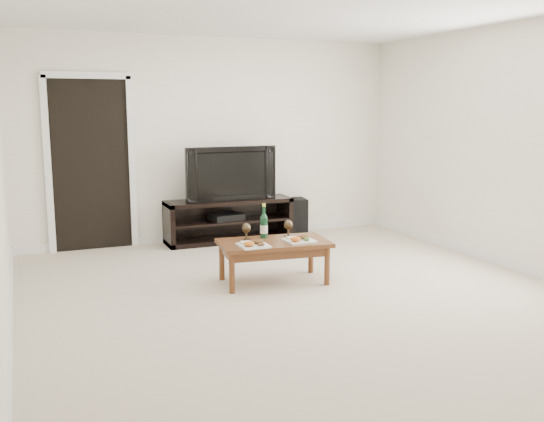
% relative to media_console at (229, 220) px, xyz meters
% --- Properties ---
extents(floor, '(5.50, 5.50, 0.00)m').
position_rel_media_console_xyz_m(floor, '(-0.11, -2.50, -0.28)').
color(floor, beige).
rests_on(floor, ground).
extents(back_wall, '(5.00, 0.04, 2.60)m').
position_rel_media_console_xyz_m(back_wall, '(-0.11, 0.27, 1.02)').
color(back_wall, white).
rests_on(back_wall, ground).
extents(ceiling, '(5.00, 5.50, 0.04)m').
position_rel_media_console_xyz_m(ceiling, '(-0.11, -2.50, 2.35)').
color(ceiling, white).
rests_on(ceiling, back_wall).
extents(doorway, '(0.90, 0.02, 2.05)m').
position_rel_media_console_xyz_m(doorway, '(-1.66, 0.24, 0.75)').
color(doorway, black).
rests_on(doorway, ground).
extents(media_console, '(1.64, 0.45, 0.55)m').
position_rel_media_console_xyz_m(media_console, '(0.00, 0.00, 0.00)').
color(media_console, black).
rests_on(media_console, ground).
extents(television, '(1.19, 0.18, 0.68)m').
position_rel_media_console_xyz_m(television, '(0.00, 0.00, 0.62)').
color(television, black).
rests_on(television, media_console).
extents(av_receiver, '(0.44, 0.35, 0.08)m').
position_rel_media_console_xyz_m(av_receiver, '(-0.04, -0.01, 0.05)').
color(av_receiver, black).
rests_on(av_receiver, media_console).
extents(subwoofer, '(0.37, 0.37, 0.49)m').
position_rel_media_console_xyz_m(subwoofer, '(0.97, 0.10, -0.03)').
color(subwoofer, black).
rests_on(subwoofer, ground).
extents(coffee_table, '(1.13, 0.70, 0.42)m').
position_rel_media_console_xyz_m(coffee_table, '(-0.19, -1.94, -0.07)').
color(coffee_table, brown).
rests_on(coffee_table, ground).
extents(plate_left, '(0.27, 0.27, 0.07)m').
position_rel_media_console_xyz_m(plate_left, '(-0.46, -2.08, 0.18)').
color(plate_left, white).
rests_on(plate_left, coffee_table).
extents(plate_right, '(0.27, 0.27, 0.07)m').
position_rel_media_console_xyz_m(plate_right, '(0.03, -2.06, 0.18)').
color(plate_right, white).
rests_on(plate_right, coffee_table).
extents(wine_bottle, '(0.07, 0.07, 0.35)m').
position_rel_media_console_xyz_m(wine_bottle, '(-0.22, -1.76, 0.32)').
color(wine_bottle, '#0E341C').
rests_on(wine_bottle, coffee_table).
extents(goblet_left, '(0.09, 0.09, 0.17)m').
position_rel_media_console_xyz_m(goblet_left, '(-0.42, -1.79, 0.23)').
color(goblet_left, '#3C3120').
rests_on(goblet_left, coffee_table).
extents(goblet_right, '(0.09, 0.09, 0.17)m').
position_rel_media_console_xyz_m(goblet_right, '(0.04, -1.78, 0.23)').
color(goblet_right, '#3C3120').
rests_on(goblet_right, coffee_table).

